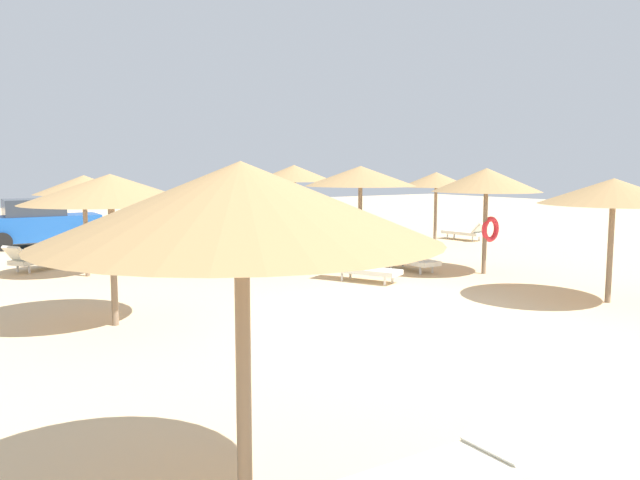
% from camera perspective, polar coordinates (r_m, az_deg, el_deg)
% --- Properties ---
extents(ground_plane, '(80.00, 80.00, 0.00)m').
position_cam_1_polar(ground_plane, '(12.26, 8.04, -6.93)').
color(ground_plane, '#DBBA8C').
extents(parasol_0, '(3.04, 3.04, 2.91)m').
position_cam_1_polar(parasol_0, '(4.72, -7.22, 3.35)').
color(parasol_0, '#75604C').
rests_on(parasol_0, ground).
extents(parasol_1, '(3.03, 3.03, 2.64)m').
position_cam_1_polar(parasol_1, '(14.44, 25.18, 4.01)').
color(parasol_1, '#75604C').
rests_on(parasol_1, ground).
extents(parasol_2, '(3.15, 3.15, 2.90)m').
position_cam_1_polar(parasol_2, '(17.68, 3.71, 5.82)').
color(parasol_2, '#75604C').
rests_on(parasol_2, ground).
extents(parasol_3, '(2.90, 2.90, 2.84)m').
position_cam_1_polar(parasol_3, '(17.29, 14.93, 5.23)').
color(parasol_3, '#75604C').
rests_on(parasol_3, ground).
extents(parasol_4, '(2.63, 2.63, 2.68)m').
position_cam_1_polar(parasol_4, '(23.88, 10.54, 5.42)').
color(parasol_4, '#75604C').
rests_on(parasol_4, ground).
extents(parasol_5, '(2.52, 2.52, 2.66)m').
position_cam_1_polar(parasol_5, '(17.41, -20.72, 4.70)').
color(parasol_5, '#75604C').
rests_on(parasol_5, ground).
extents(parasol_6, '(2.67, 2.67, 2.90)m').
position_cam_1_polar(parasol_6, '(17.57, -8.04, 5.82)').
color(parasol_6, '#75604C').
rests_on(parasol_6, ground).
extents(parasol_7, '(3.11, 3.11, 2.75)m').
position_cam_1_polar(parasol_7, '(11.76, -18.56, 4.41)').
color(parasol_7, '#75604C').
rests_on(parasol_7, ground).
extents(parasol_8, '(2.63, 2.63, 2.93)m').
position_cam_1_polar(parasol_8, '(20.40, -2.39, 6.07)').
color(parasol_8, '#75604C').
rests_on(parasol_8, ground).
extents(lounger_0, '(1.93, 0.71, 0.63)m').
position_cam_1_polar(lounger_0, '(5.79, 12.01, -19.72)').
color(lounger_0, silver).
rests_on(lounger_0, ground).
extents(lounger_2, '(1.35, 2.00, 0.68)m').
position_cam_1_polar(lounger_2, '(15.80, 3.87, -2.65)').
color(lounger_2, silver).
rests_on(lounger_2, ground).
extents(lounger_3, '(0.67, 1.89, 0.73)m').
position_cam_1_polar(lounger_3, '(17.65, 8.04, -1.70)').
color(lounger_3, silver).
rests_on(lounger_3, ground).
extents(lounger_4, '(0.85, 1.93, 0.76)m').
position_cam_1_polar(lounger_4, '(25.30, 13.18, 0.72)').
color(lounger_4, silver).
rests_on(lounger_4, ground).
extents(lounger_5, '(1.93, 1.50, 0.78)m').
position_cam_1_polar(lounger_5, '(19.15, -24.40, -1.57)').
color(lounger_5, silver).
rests_on(lounger_5, ground).
extents(bench_0, '(0.45, 1.51, 0.49)m').
position_cam_1_polar(bench_0, '(24.10, -5.22, 0.64)').
color(bench_0, brown).
rests_on(bench_0, ground).
extents(parked_car, '(4.09, 2.16, 1.72)m').
position_cam_1_polar(parked_car, '(24.94, -24.20, 1.38)').
color(parked_car, '#194C9E').
rests_on(parked_car, ground).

